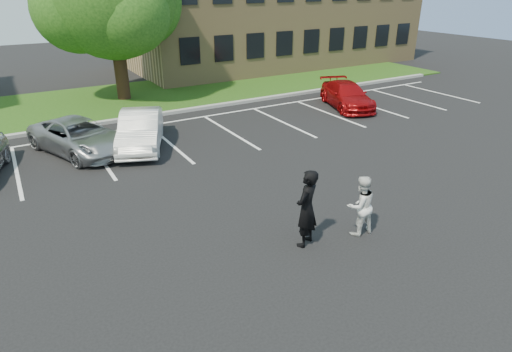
{
  "coord_description": "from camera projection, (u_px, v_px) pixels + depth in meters",
  "views": [
    {
      "loc": [
        -5.34,
        -8.03,
        6.03
      ],
      "look_at": [
        0.0,
        1.0,
        1.25
      ],
      "focal_mm": 30.0,
      "sensor_mm": 36.0,
      "label": 1
    }
  ],
  "objects": [
    {
      "name": "car_silver_minivan",
      "position": [
        79.0,
        136.0,
        16.32
      ],
      "size": [
        3.66,
        5.06,
        1.28
      ],
      "primitive_type": "imported",
      "rotation": [
        0.0,
        0.0,
        0.37
      ],
      "color": "#9C9EA4",
      "rests_on": "ground"
    },
    {
      "name": "grass_strip",
      "position": [
        119.0,
        100.0,
        23.78
      ],
      "size": [
        44.0,
        8.0,
        0.08
      ],
      "primitive_type": "cube",
      "color": "#15420B",
      "rests_on": "ground"
    },
    {
      "name": "ground_plane",
      "position": [
        275.0,
        233.0,
        11.26
      ],
      "size": [
        90.0,
        90.0,
        0.0
      ],
      "primitive_type": "plane",
      "color": "black",
      "rests_on": "ground"
    },
    {
      "name": "curb",
      "position": [
        140.0,
        117.0,
        20.63
      ],
      "size": [
        40.0,
        0.3,
        0.15
      ],
      "primitive_type": "cube",
      "color": "gray",
      "rests_on": "ground"
    },
    {
      "name": "stall_lines",
      "position": [
        192.0,
        131.0,
        18.92
      ],
      "size": [
        34.0,
        5.36,
        0.01
      ],
      "color": "white",
      "rests_on": "ground"
    },
    {
      "name": "car_white_sedan",
      "position": [
        141.0,
        130.0,
        16.83
      ],
      "size": [
        3.0,
        4.55,
        1.42
      ],
      "primitive_type": "imported",
      "rotation": [
        0.0,
        0.0,
        -0.38
      ],
      "color": "silver",
      "rests_on": "ground"
    },
    {
      "name": "office_building",
      "position": [
        273.0,
        8.0,
        33.25
      ],
      "size": [
        22.4,
        10.4,
        8.3
      ],
      "color": "tan",
      "rests_on": "ground"
    },
    {
      "name": "man_white_shirt",
      "position": [
        360.0,
        206.0,
        10.92
      ],
      "size": [
        0.85,
        0.7,
        1.62
      ],
      "primitive_type": "imported",
      "rotation": [
        0.0,
        0.0,
        3.03
      ],
      "color": "white",
      "rests_on": "ground"
    },
    {
      "name": "car_red_compact",
      "position": [
        347.0,
        95.0,
        22.27
      ],
      "size": [
        3.1,
        4.7,
        1.26
      ],
      "primitive_type": "imported",
      "rotation": [
        0.0,
        0.0,
        -0.33
      ],
      "color": "#9C0A0C",
      "rests_on": "ground"
    },
    {
      "name": "man_black_suit",
      "position": [
        307.0,
        208.0,
        10.37
      ],
      "size": [
        0.88,
        0.77,
        2.02
      ],
      "primitive_type": "imported",
      "rotation": [
        0.0,
        0.0,
        3.63
      ],
      "color": "black",
      "rests_on": "ground"
    }
  ]
}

